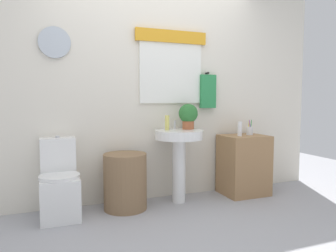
# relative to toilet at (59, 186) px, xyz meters

# --- Properties ---
(ground_plane) EXTENTS (8.00, 8.00, 0.00)m
(ground_plane) POSITION_rel_toilet_xyz_m (1.04, -0.89, -0.30)
(ground_plane) COLOR #A3A3A8
(back_wall) EXTENTS (4.40, 0.18, 2.60)m
(back_wall) POSITION_rel_toilet_xyz_m (1.04, 0.26, 1.01)
(back_wall) COLOR silver
(back_wall) RESTS_ON ground_plane
(toilet) EXTENTS (0.38, 0.51, 0.78)m
(toilet) POSITION_rel_toilet_xyz_m (0.00, 0.00, 0.00)
(toilet) COLOR white
(toilet) RESTS_ON ground_plane
(laundry_hamper) EXTENTS (0.45, 0.45, 0.59)m
(laundry_hamper) POSITION_rel_toilet_xyz_m (0.65, -0.04, -0.00)
(laundry_hamper) COLOR #846647
(laundry_hamper) RESTS_ON ground_plane
(pedestal_sink) EXTENTS (0.53, 0.53, 0.81)m
(pedestal_sink) POSITION_rel_toilet_xyz_m (1.26, -0.04, 0.32)
(pedestal_sink) COLOR white
(pedestal_sink) RESTS_ON ground_plane
(faucet) EXTENTS (0.03, 0.03, 0.10)m
(faucet) POSITION_rel_toilet_xyz_m (1.26, 0.08, 0.57)
(faucet) COLOR silver
(faucet) RESTS_ON pedestal_sink
(wooden_cabinet) EXTENTS (0.53, 0.44, 0.72)m
(wooden_cabinet) POSITION_rel_toilet_xyz_m (2.12, -0.04, 0.06)
(wooden_cabinet) COLOR #9E754C
(wooden_cabinet) RESTS_ON ground_plane
(soap_bottle) EXTENTS (0.05, 0.05, 0.16)m
(soap_bottle) POSITION_rel_toilet_xyz_m (1.14, 0.01, 0.60)
(soap_bottle) COLOR #DBD166
(soap_bottle) RESTS_ON pedestal_sink
(potted_plant) EXTENTS (0.22, 0.22, 0.29)m
(potted_plant) POSITION_rel_toilet_xyz_m (1.40, 0.02, 0.68)
(potted_plant) COLOR #AD5B38
(potted_plant) RESTS_ON pedestal_sink
(lotion_bottle) EXTENTS (0.05, 0.05, 0.17)m
(lotion_bottle) POSITION_rel_toilet_xyz_m (2.03, -0.08, 0.51)
(lotion_bottle) COLOR white
(lotion_bottle) RESTS_ON wooden_cabinet
(toothbrush_cup) EXTENTS (0.08, 0.08, 0.19)m
(toothbrush_cup) POSITION_rel_toilet_xyz_m (2.21, -0.02, 0.48)
(toothbrush_cup) COLOR silver
(toothbrush_cup) RESTS_ON wooden_cabinet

